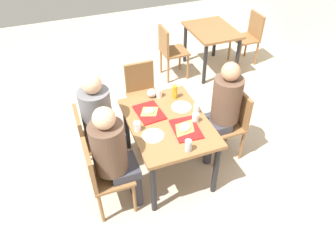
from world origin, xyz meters
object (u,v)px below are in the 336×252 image
at_px(tray_red_far, 186,129).
at_px(plastic_cup_c, 159,93).
at_px(tray_red_near, 149,112).
at_px(soda_can, 188,146).
at_px(paper_plate_center, 181,107).
at_px(chair_far_side, 231,120).
at_px(pizza_slice_a, 149,111).
at_px(background_chair_near, 170,49).
at_px(person_in_red, 101,117).
at_px(plastic_cup_a, 197,108).
at_px(chair_near_left, 91,137).
at_px(paper_plate_near_edge, 153,136).
at_px(chair_near_right, 102,174).
at_px(main_table, 168,128).
at_px(foil_bundle, 151,93).
at_px(person_in_brown_jacket, 114,152).
at_px(pizza_slice_b, 185,127).
at_px(condiment_bottle, 175,92).
at_px(background_chair_far, 250,35).
at_px(plastic_cup_d, 195,118).
at_px(plastic_cup_b, 137,126).
at_px(person_far_side, 223,105).
at_px(chair_left_end, 142,91).
at_px(background_table, 212,36).

relative_size(tray_red_far, plastic_cup_c, 3.60).
distance_m(tray_red_near, soda_can, 0.69).
bearing_deg(paper_plate_center, chair_far_side, 73.47).
height_order(pizza_slice_a, background_chair_near, background_chair_near).
xyz_separation_m(person_in_red, plastic_cup_a, (0.25, 0.99, 0.02)).
xyz_separation_m(chair_near_left, paper_plate_near_edge, (0.45, 0.57, 0.22)).
height_order(chair_near_right, plastic_cup_a, chair_near_right).
bearing_deg(paper_plate_center, pizza_slice_a, -95.31).
relative_size(chair_far_side, person_in_red, 0.68).
bearing_deg(paper_plate_near_edge, main_table, 127.05).
height_order(main_table, foil_bundle, foil_bundle).
distance_m(person_in_brown_jacket, pizza_slice_b, 0.76).
bearing_deg(chair_far_side, plastic_cup_a, -93.60).
bearing_deg(pizza_slice_b, condiment_bottle, 168.52).
relative_size(chair_far_side, pizza_slice_b, 3.11).
xyz_separation_m(chair_near_right, foil_bundle, (-0.76, 0.77, 0.27)).
xyz_separation_m(person_in_red, plastic_cup_c, (-0.17, 0.71, 0.02)).
relative_size(chair_far_side, person_in_brown_jacket, 0.68).
bearing_deg(chair_near_left, condiment_bottle, 94.75).
relative_size(plastic_cup_a, background_chair_far, 0.12).
bearing_deg(plastic_cup_d, paper_plate_center, -171.78).
relative_size(person_in_brown_jacket, plastic_cup_b, 12.68).
height_order(chair_near_left, background_chair_far, same).
height_order(chair_near_right, background_chair_near, same).
xyz_separation_m(person_in_red, background_chair_near, (-1.62, 1.40, -0.25)).
relative_size(chair_near_right, background_chair_near, 1.00).
bearing_deg(background_chair_far, chair_far_side, -37.01).
height_order(plastic_cup_c, foil_bundle, same).
xyz_separation_m(chair_near_right, chair_far_side, (-0.28, 1.58, 0.00)).
bearing_deg(person_far_side, foil_bundle, -125.45).
relative_size(chair_far_side, paper_plate_near_edge, 3.90).
bearing_deg(plastic_cup_c, paper_plate_near_edge, -24.69).
relative_size(chair_near_left, paper_plate_center, 3.90).
xyz_separation_m(chair_left_end, foil_bundle, (0.47, -0.02, 0.27)).
distance_m(plastic_cup_a, background_chair_near, 1.94).
distance_m(person_far_side, pizza_slice_b, 0.57).
bearing_deg(condiment_bottle, plastic_cup_c, -117.43).
distance_m(pizza_slice_a, plastic_cup_a, 0.51).
distance_m(paper_plate_center, pizza_slice_a, 0.36).
xyz_separation_m(main_table, plastic_cup_a, (-0.03, 0.34, 0.15)).
bearing_deg(main_table, plastic_cup_d, 66.93).
relative_size(main_table, paper_plate_center, 5.09).
xyz_separation_m(person_in_red, person_in_brown_jacket, (0.56, 0.00, 0.00)).
distance_m(chair_near_right, condiment_bottle, 1.23).
bearing_deg(pizza_slice_a, plastic_cup_b, -42.03).
bearing_deg(background_table, condiment_bottle, -39.45).
bearing_deg(paper_plate_center, tray_red_far, -15.53).
xyz_separation_m(plastic_cup_b, soda_can, (0.45, 0.36, 0.01)).
bearing_deg(pizza_slice_b, background_table, 146.60).
distance_m(main_table, plastic_cup_c, 0.47).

